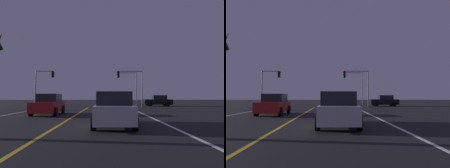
{
  "view_description": "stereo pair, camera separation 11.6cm",
  "coord_description": "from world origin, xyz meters",
  "views": [
    {
      "loc": [
        2.4,
        0.88,
        1.46
      ],
      "look_at": [
        3.16,
        25.9,
        3.04
      ],
      "focal_mm": 32.44,
      "sensor_mm": 36.0,
      "label": 1
    },
    {
      "loc": [
        2.51,
        0.88,
        1.46
      ],
      "look_at": [
        3.16,
        25.9,
        3.04
      ],
      "focal_mm": 32.44,
      "sensor_mm": 36.0,
      "label": 2
    }
  ],
  "objects": [
    {
      "name": "lane_center_divider",
      "position": [
        0.0,
        11.74,
        0.0
      ],
      "size": [
        0.16,
        35.48,
        0.01
      ],
      "primitive_type": "cube",
      "color": "gold",
      "rests_on": "ground"
    },
    {
      "name": "car_lead_same_lane",
      "position": [
        2.77,
        10.96,
        0.82
      ],
      "size": [
        2.02,
        4.3,
        1.7
      ],
      "rotation": [
        0.0,
        0.0,
        1.57
      ],
      "color": "black",
      "rests_on": "ground"
    },
    {
      "name": "car_oncoming",
      "position": [
        -2.27,
        17.58,
        0.82
      ],
      "size": [
        2.02,
        4.3,
        1.7
      ],
      "rotation": [
        0.0,
        0.0,
        -1.57
      ],
      "color": "black",
      "rests_on": "ground"
    },
    {
      "name": "car_crossing_side",
      "position": [
        10.51,
        32.18,
        0.82
      ],
      "size": [
        4.3,
        2.02,
        1.7
      ],
      "rotation": [
        0.0,
        0.0,
        3.14
      ],
      "color": "black",
      "rests_on": "ground"
    },
    {
      "name": "traffic_light_near_left",
      "position": [
        -6.35,
        29.98,
        3.84
      ],
      "size": [
        2.73,
        0.36,
        5.18
      ],
      "color": "#4C4C51",
      "rests_on": "ground"
    },
    {
      "name": "lane_edge_right",
      "position": [
        5.59,
        11.74,
        0.0
      ],
      "size": [
        0.16,
        35.48,
        0.01
      ],
      "primitive_type": "cube",
      "color": "silver",
      "rests_on": "ground"
    },
    {
      "name": "traffic_light_far_right",
      "position": [
        6.03,
        35.48,
        4.2
      ],
      "size": [
        3.45,
        0.36,
        5.64
      ],
      "rotation": [
        0.0,
        0.0,
        3.14
      ],
      "color": "#4C4C51",
      "rests_on": "ground"
    },
    {
      "name": "traffic_light_near_right",
      "position": [
        5.83,
        29.98,
        3.92
      ],
      "size": [
        3.74,
        0.36,
        5.22
      ],
      "rotation": [
        0.0,
        0.0,
        3.14
      ],
      "color": "#4C4C51",
      "rests_on": "ground"
    }
  ]
}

